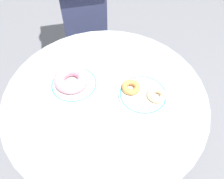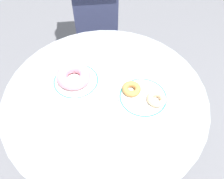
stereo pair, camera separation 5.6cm
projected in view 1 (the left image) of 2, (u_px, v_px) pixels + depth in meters
name	position (u px, v px, depth m)	size (l,w,h in m)	color
ground_plane	(108.00, 166.00, 1.43)	(7.00, 7.00, 0.02)	slate
cafe_table	(106.00, 126.00, 1.04)	(0.75, 0.75, 0.72)	#999EA3
plate_left	(74.00, 85.00, 0.88)	(0.18, 0.18, 0.01)	white
plate_right	(143.00, 94.00, 0.85)	(0.18, 0.18, 0.01)	white
donut_pink_frosted	(71.00, 80.00, 0.86)	(0.13, 0.13, 0.04)	pink
donut_glazed	(157.00, 95.00, 0.83)	(0.07, 0.07, 0.02)	#E0B789
donut_old_fashioned	(131.00, 87.00, 0.85)	(0.07, 0.07, 0.02)	#BC7F42
paper_napkin	(71.00, 126.00, 0.78)	(0.14, 0.13, 0.01)	white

